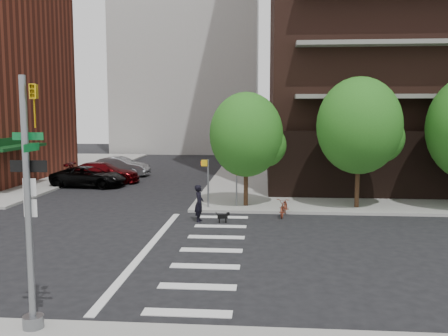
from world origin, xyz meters
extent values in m
plane|color=black|center=(0.00, 0.00, 0.00)|extent=(120.00, 120.00, 0.00)
cube|color=silver|center=(3.00, -6.00, 0.01)|extent=(2.40, 0.50, 0.01)
cube|color=silver|center=(3.00, -4.00, 0.01)|extent=(2.40, 0.50, 0.01)
cube|color=silver|center=(3.00, -2.00, 0.01)|extent=(2.40, 0.50, 0.01)
cube|color=silver|center=(3.00, 0.00, 0.01)|extent=(2.40, 0.50, 0.01)
cube|color=silver|center=(3.00, 2.00, 0.01)|extent=(2.40, 0.50, 0.01)
cube|color=silver|center=(3.00, 4.00, 0.01)|extent=(2.40, 0.50, 0.01)
cube|color=silver|center=(3.00, 6.00, 0.01)|extent=(2.40, 0.50, 0.01)
cube|color=silver|center=(0.50, 0.00, 0.01)|extent=(0.30, 13.00, 0.01)
cube|color=black|center=(18.00, 24.00, 2.15)|extent=(25.50, 25.50, 4.00)
cube|color=#0C3814|center=(-11.30, 13.00, 2.95)|extent=(1.40, 6.00, 0.20)
cylinder|color=#301E11|center=(4.00, 8.50, 1.30)|extent=(0.24, 0.24, 2.30)
sphere|color=#235B19|center=(4.00, 8.50, 4.05)|extent=(4.00, 4.00, 4.00)
cylinder|color=#301E11|center=(10.00, 8.50, 1.45)|extent=(0.24, 0.24, 2.60)
sphere|color=#235B19|center=(10.00, 8.50, 4.55)|extent=(4.50, 4.50, 4.50)
cylinder|color=slate|center=(-0.50, -7.50, 3.15)|extent=(0.16, 0.16, 6.00)
cylinder|color=slate|center=(-0.50, -7.50, 0.30)|extent=(0.50, 0.50, 0.30)
imported|color=gold|center=(-0.25, -7.50, 5.45)|extent=(0.16, 0.20, 1.00)
cube|color=#0A5926|center=(-0.50, -7.35, 4.75)|extent=(0.75, 0.02, 0.18)
cube|color=#0A5926|center=(-0.35, -7.50, 4.50)|extent=(0.02, 0.75, 0.18)
cube|color=black|center=(-0.50, -7.38, 4.05)|extent=(0.90, 0.02, 0.28)
cube|color=silver|center=(-0.50, -7.38, 3.55)|extent=(0.32, 0.02, 0.42)
cube|color=silver|center=(-0.50, -7.38, 3.05)|extent=(0.32, 0.02, 0.42)
cylinder|color=slate|center=(2.00, 7.80, 1.45)|extent=(0.10, 0.10, 2.60)
cube|color=gold|center=(1.80, 7.80, 2.55)|extent=(0.32, 0.25, 0.32)
cylinder|color=slate|center=(3.50, 8.30, 1.25)|extent=(0.08, 0.08, 2.20)
cube|color=gold|center=(3.50, 8.15, 2.15)|extent=(0.64, 0.02, 0.64)
imported|color=black|center=(-7.27, 15.21, 0.72)|extent=(2.81, 5.38, 1.45)
imported|color=#460407|center=(-6.88, 17.20, 0.77)|extent=(2.56, 5.47, 1.54)
imported|color=#96999E|center=(-6.81, 21.19, 0.79)|extent=(2.08, 4.94, 1.59)
imported|color=maroon|center=(6.03, 6.50, 0.48)|extent=(0.97, 1.91, 0.96)
imported|color=black|center=(1.88, 4.96, 0.90)|extent=(0.67, 0.45, 1.79)
cube|color=black|center=(3.03, 4.77, 0.31)|extent=(0.51, 0.25, 0.19)
cube|color=black|center=(3.29, 4.83, 0.42)|extent=(0.16, 0.14, 0.14)
cylinder|color=black|center=(3.18, 4.82, 0.11)|extent=(0.05, 0.05, 0.21)
cylinder|color=black|center=(2.89, 4.73, 0.11)|extent=(0.05, 0.05, 0.21)
camera|label=1|loc=(5.00, -18.55, 5.35)|focal=40.00mm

